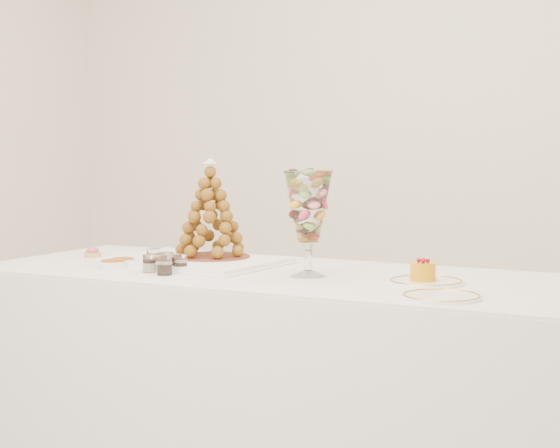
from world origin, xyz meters
The scene contains 15 objects.
buffet_table centered at (0.00, 0.13, 0.41)m, with size 2.15×0.89×0.81m.
lace_tray centered at (-0.38, 0.19, 0.82)m, with size 0.62×0.47×0.02m, color white.
macaron_vase centered at (0.14, 0.10, 1.04)m, with size 0.16×0.16×0.35m.
cake_plate centered at (0.55, 0.11, 0.82)m, with size 0.24×0.24×0.01m, color white.
spare_plate centered at (0.68, -0.15, 0.82)m, with size 0.23×0.23×0.01m, color white.
pink_tart centered at (-0.84, 0.19, 0.83)m, with size 0.07×0.07×0.04m.
verrine_a centered at (-0.45, 0.05, 0.85)m, with size 0.05×0.05×0.07m, color white.
verrine_b centered at (-0.34, -0.03, 0.85)m, with size 0.05×0.05×0.07m, color white.
verrine_c centered at (-0.30, -0.01, 0.84)m, with size 0.05×0.05×0.06m, color white.
verrine_d centered at (-0.39, -0.07, 0.84)m, with size 0.05×0.05×0.06m, color white.
verrine_e centered at (-0.31, -0.10, 0.85)m, with size 0.05×0.05×0.07m, color white.
ramekin_back centered at (-0.56, 0.01, 0.83)m, with size 0.09×0.09×0.03m, color white.
ramekin_front centered at (-0.55, -0.06, 0.83)m, with size 0.09×0.09×0.03m, color white.
croquembouche centered at (-0.33, 0.25, 1.01)m, with size 0.30×0.30×0.37m.
mousse_cake centered at (0.55, 0.10, 0.85)m, with size 0.08×0.08×0.07m.
Camera 1 is at (1.46, -2.75, 1.26)m, focal length 60.00 mm.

